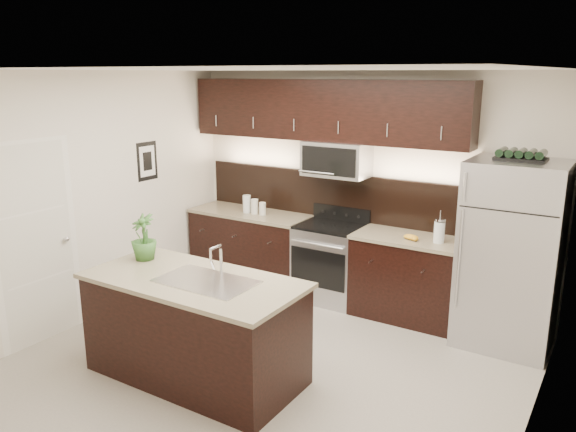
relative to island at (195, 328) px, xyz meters
name	(u,v)px	position (x,y,z in m)	size (l,w,h in m)	color
ground	(269,363)	(0.43, 0.54, -0.47)	(4.50, 4.50, 0.00)	gray
room_walls	(255,187)	(0.32, 0.50, 1.22)	(4.52, 4.02, 2.71)	silver
counter_run	(315,259)	(-0.02, 2.23, 0.00)	(3.51, 0.65, 0.94)	black
upper_fixtures	(325,120)	(0.00, 2.37, 1.67)	(3.49, 0.40, 1.66)	black
island	(195,328)	(0.00, 0.00, 0.00)	(1.96, 0.96, 0.94)	black
sink_faucet	(207,279)	(0.15, 0.01, 0.48)	(0.84, 0.50, 0.28)	silver
refrigerator	(511,255)	(2.21, 2.17, 0.46)	(0.90, 0.81, 1.87)	#B2B2B7
wine_rack	(521,155)	(2.21, 2.17, 1.45)	(0.46, 0.29, 0.11)	black
plant	(143,237)	(-0.73, 0.15, 0.69)	(0.25, 0.25, 0.44)	#305C25
canisters	(253,206)	(-0.91, 2.18, 0.57)	(0.33, 0.10, 0.22)	silver
french_press	(439,231)	(1.49, 2.18, 0.59)	(0.12, 0.12, 0.34)	silver
bananas	(409,236)	(1.17, 2.15, 0.49)	(0.17, 0.13, 0.05)	gold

